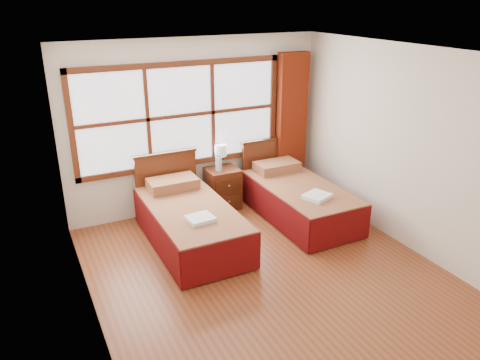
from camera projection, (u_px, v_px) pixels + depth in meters
name	position (u px, v px, depth m)	size (l,w,h in m)	color
floor	(268.00, 275.00, 5.64)	(4.50, 4.50, 0.00)	brown
ceiling	(274.00, 53.00, 4.68)	(4.50, 4.50, 0.00)	white
wall_back	(196.00, 126.00, 7.03)	(4.00, 4.00, 0.00)	silver
wall_left	(84.00, 209.00, 4.34)	(4.50, 4.50, 0.00)	silver
wall_right	(406.00, 149.00, 5.99)	(4.50, 4.50, 0.00)	silver
window	(181.00, 115.00, 6.82)	(3.16, 0.06, 1.56)	white
curtain	(291.00, 124.00, 7.63)	(0.50, 0.16, 2.30)	maroon
bed_left	(190.00, 221.00, 6.30)	(1.03, 2.05, 1.00)	#43200E
bed_right	(298.00, 198.00, 7.02)	(1.01, 2.03, 0.98)	#43200E
nightstand	(223.00, 188.00, 7.31)	(0.48, 0.48, 0.64)	#562613
towels_left	(200.00, 219.00, 5.80)	(0.34, 0.31, 0.05)	white
towels_right	(317.00, 196.00, 6.46)	(0.43, 0.41, 0.05)	white
lamp	(221.00, 151.00, 7.22)	(0.18, 0.18, 0.35)	gold
bottle_near	(220.00, 164.00, 7.08)	(0.06, 0.06, 0.24)	#A5BDD4
bottle_far	(217.00, 163.00, 7.12)	(0.06, 0.06, 0.25)	#A5BDD4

